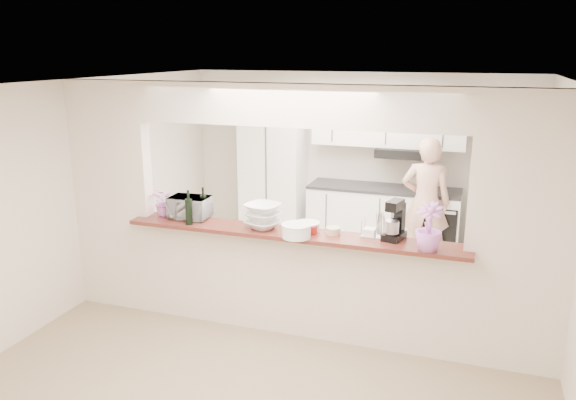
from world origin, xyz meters
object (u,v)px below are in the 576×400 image
at_px(refrigerator, 505,204).
at_px(person, 425,203).
at_px(stand_mixer, 395,222).
at_px(toaster_oven, 190,207).

height_order(refrigerator, person, person).
xyz_separation_m(refrigerator, person, (-0.99, -0.35, 0.01)).
bearing_deg(person, stand_mixer, 84.03).
bearing_deg(toaster_oven, person, 42.96).
bearing_deg(person, toaster_oven, 41.65).
height_order(toaster_oven, person, person).
bearing_deg(refrigerator, toaster_oven, -140.91).
distance_m(toaster_oven, person, 3.17).
bearing_deg(stand_mixer, person, 87.87).
height_order(refrigerator, toaster_oven, refrigerator).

